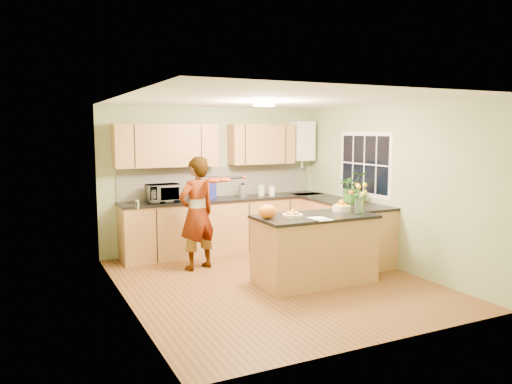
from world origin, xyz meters
name	(u,v)px	position (x,y,z in m)	size (l,w,h in m)	color
floor	(273,282)	(0.00, 0.00, 0.00)	(4.50, 4.50, 0.00)	brown
ceiling	(274,100)	(0.00, 0.00, 2.50)	(4.00, 4.50, 0.02)	white
wall_back	(214,179)	(0.00, 2.25, 1.25)	(4.00, 0.02, 2.50)	gray
wall_front	(384,219)	(0.00, -2.25, 1.25)	(4.00, 0.02, 2.50)	gray
wall_left	(125,202)	(-2.00, 0.00, 1.25)	(0.02, 4.50, 2.50)	gray
wall_right	(389,186)	(2.00, 0.00, 1.25)	(0.02, 4.50, 2.50)	gray
back_counter	(226,225)	(0.10, 1.95, 0.47)	(3.64, 0.62, 0.94)	#B07646
right_counter	(339,228)	(1.70, 0.85, 0.47)	(0.62, 2.24, 0.94)	#B07646
splashback	(220,181)	(0.10, 2.23, 1.20)	(3.60, 0.02, 0.52)	white
upper_cabinets	(208,145)	(-0.18, 2.08, 1.85)	(3.20, 0.34, 0.70)	#B07646
boiler	(302,141)	(1.70, 2.09, 1.90)	(0.40, 0.30, 0.86)	white
window_right	(365,164)	(1.99, 0.60, 1.55)	(0.01, 1.30, 1.05)	white
light_switch	(137,204)	(-1.99, -0.60, 1.30)	(0.02, 0.09, 0.09)	white
ceiling_lamp	(264,104)	(0.00, 0.30, 2.46)	(0.30, 0.30, 0.07)	#FFEABF
peninsula_island	(314,249)	(0.51, -0.24, 0.47)	(1.64, 0.84, 0.94)	#B07646
fruit_dish	(293,214)	(0.16, -0.24, 0.98)	(0.27, 0.27, 0.09)	beige
orange_bowl	(342,206)	(1.06, -0.09, 1.01)	(0.26, 0.26, 0.15)	beige
flower_vase	(359,192)	(1.11, -0.42, 1.26)	(0.26, 0.26, 0.47)	silver
orange_bag	(268,212)	(-0.19, -0.19, 1.03)	(0.25, 0.21, 0.18)	orange
papers	(321,219)	(0.41, -0.54, 0.95)	(0.22, 0.29, 0.01)	silver
violinist	(197,213)	(-0.72, 1.10, 0.85)	(0.62, 0.41, 1.71)	tan
violin	(214,180)	(-0.52, 0.88, 1.37)	(0.60, 0.24, 0.12)	#591B05
microwave	(164,193)	(-1.01, 1.91, 1.09)	(0.53, 0.36, 0.29)	white
blue_box	(204,191)	(-0.28, 1.98, 1.07)	(0.33, 0.24, 0.27)	navy
kettle	(243,190)	(0.42, 1.96, 1.06)	(0.15, 0.15, 0.29)	silver
jar_cream	(261,190)	(0.79, 1.98, 1.03)	(0.12, 0.12, 0.19)	beige
jar_white	(272,191)	(0.96, 1.89, 1.02)	(0.11, 0.11, 0.17)	white
potted_plant	(352,187)	(1.70, 0.52, 1.19)	(0.46, 0.40, 0.51)	#336F25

